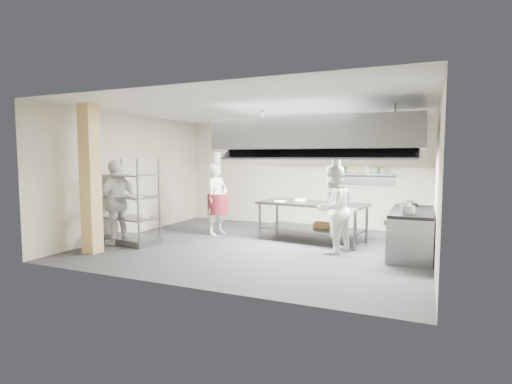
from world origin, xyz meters
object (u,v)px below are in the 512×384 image
at_px(griddle, 339,199).
at_px(pass_rack, 130,201).
at_px(cooking_range, 411,234).
at_px(stockpot, 405,207).
at_px(island, 312,222).
at_px(chef_line, 333,209).
at_px(chef_plating, 117,202).
at_px(chef_head, 217,199).

bearing_deg(griddle, pass_rack, -168.99).
height_order(cooking_range, stockpot, stockpot).
distance_m(pass_rack, griddle, 4.68).
bearing_deg(island, cooking_range, -3.26).
relative_size(island, chef_line, 1.37).
height_order(chef_line, stockpot, chef_line).
distance_m(cooking_range, chef_plating, 6.30).
relative_size(chef_head, stockpot, 7.43).
bearing_deg(chef_plating, chef_line, 110.80).
height_order(island, chef_plating, chef_plating).
bearing_deg(cooking_range, chef_line, -161.83).
relative_size(island, chef_head, 1.36).
relative_size(island, chef_plating, 1.30).
distance_m(cooking_range, stockpot, 0.64).
xyz_separation_m(cooking_range, chef_plating, (-6.08, -1.57, 0.52)).
xyz_separation_m(pass_rack, chef_plating, (-0.20, -0.18, -0.01)).
relative_size(pass_rack, chef_line, 1.07).
distance_m(chef_head, stockpot, 4.49).
relative_size(griddle, stockpot, 1.97).
distance_m(pass_rack, chef_head, 2.14).
distance_m(pass_rack, cooking_range, 6.06).
height_order(pass_rack, cooking_range, pass_rack).
height_order(chef_head, chef_line, chef_head).
relative_size(pass_rack, chef_head, 1.06).
bearing_deg(island, stockpot, -11.19).
height_order(cooking_range, chef_line, chef_line).
bearing_deg(griddle, chef_head, 169.95).
bearing_deg(chef_line, chef_head, -80.36).
bearing_deg(chef_plating, pass_rack, 140.07).
relative_size(chef_plating, griddle, 3.96).
bearing_deg(chef_plating, griddle, 120.28).
bearing_deg(stockpot, pass_rack, -169.13).
relative_size(chef_head, chef_line, 1.00).
relative_size(island, pass_rack, 1.28).
bearing_deg(chef_line, cooking_range, 132.20).
bearing_deg(cooking_range, stockpot, -113.86).
height_order(pass_rack, chef_head, pass_rack).
xyz_separation_m(pass_rack, stockpot, (5.76, 1.11, 0.03)).
height_order(chef_plating, stockpot, chef_plating).
xyz_separation_m(pass_rack, chef_head, (1.31, 1.69, -0.06)).
distance_m(island, pass_rack, 4.17).
distance_m(cooking_range, griddle, 1.68).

